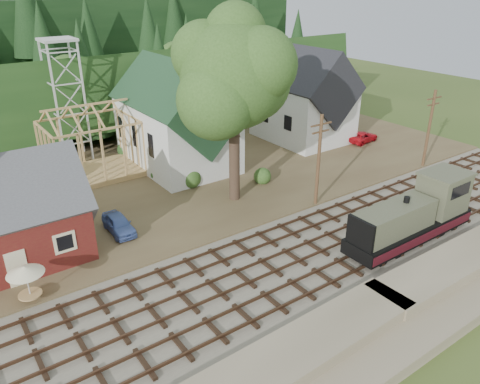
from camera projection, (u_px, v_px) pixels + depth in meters
ground at (294, 260)px, 32.16m from camera, size 140.00×140.00×0.00m
embankment at (396, 329)px, 25.88m from camera, size 64.00×5.00×1.60m
railroad_bed at (294, 259)px, 32.13m from camera, size 64.00×11.00×0.16m
village_flat at (171, 176)px, 45.39m from camera, size 64.00×26.00×0.30m
hillside at (87, 121)px, 63.17m from camera, size 70.00×28.96×12.74m
ridge at (53, 98)px, 74.98m from camera, size 80.00×20.00×12.00m
depot at (0, 222)px, 30.47m from camera, size 10.80×7.41×9.00m
church at (177, 118)px, 45.58m from camera, size 8.40×15.17×13.00m
farmhouse at (303, 100)px, 53.67m from camera, size 8.40×10.80×10.60m
timber_frame at (91, 146)px, 43.86m from camera, size 8.20×6.20×6.99m
lattice_tower at (61, 64)px, 45.46m from camera, size 3.20×3.20×12.12m
big_tree at (235, 83)px, 36.47m from camera, size 10.90×8.40×14.70m
telegraph_pole_near at (319, 160)px, 37.92m from camera, size 2.20×0.28×8.00m
telegraph_pole_far at (429, 128)px, 45.85m from camera, size 2.20×0.28×8.00m
locomotive at (415, 216)px, 33.78m from camera, size 11.19×2.80×4.50m
car_blue at (119, 224)px, 34.86m from camera, size 1.68×3.98×1.34m
car_red at (362, 137)px, 54.05m from camera, size 4.49×2.54×1.18m
patio_set at (25, 272)px, 26.86m from camera, size 2.13×2.13×2.37m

